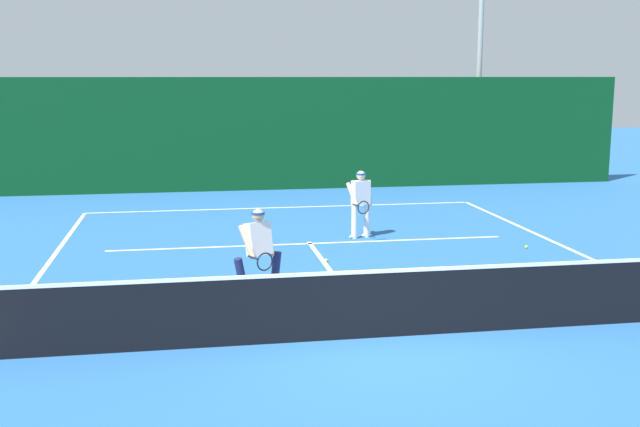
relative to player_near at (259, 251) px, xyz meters
The scene contains 11 objects.
ground_plane 2.71m from the player_near, 54.59° to the right, with size 80.00×80.00×0.00m, color #2963A8.
court_line_baseline_far 9.03m from the player_near, 80.41° to the left, with size 10.70×0.10×0.01m, color white.
court_line_service 4.46m from the player_near, 70.03° to the left, with size 8.73×0.10×0.01m, color white.
court_line_centre 2.03m from the player_near, 36.13° to the left, with size 0.10×6.40×0.01m, color white.
tennis_net 2.61m from the player_near, 54.59° to the right, with size 11.72×0.09×1.06m.
player_near is the anchor object (origin of this frame).
player_far 5.29m from the player_near, 59.03° to the left, with size 0.61×0.87×1.53m.
tennis_ball 6.68m from the player_near, 25.69° to the left, with size 0.07×0.07×0.07m, color #D1E033.
tennis_ball_extra 2.97m from the player_near, 57.17° to the left, with size 0.07×0.07×0.07m, color #D1E033.
back_fence_windscreen 12.47m from the player_near, 83.08° to the left, with size 23.60×0.12×3.59m, color #083C1A.
light_pole 16.86m from the player_near, 56.68° to the left, with size 0.55×0.44×8.55m.
Camera 1 is at (-2.58, -10.07, 3.64)m, focal length 43.25 mm.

